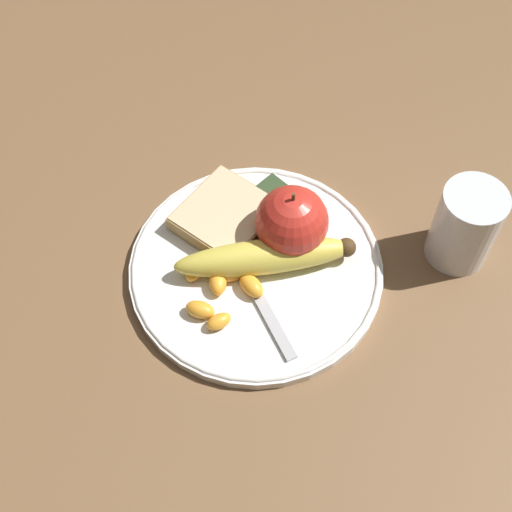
{
  "coord_description": "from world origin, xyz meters",
  "views": [
    {
      "loc": [
        0.29,
        0.29,
        0.67
      ],
      "look_at": [
        0.0,
        0.0,
        0.03
      ],
      "focal_mm": 50.0,
      "sensor_mm": 36.0,
      "label": 1
    }
  ],
  "objects": [
    {
      "name": "apple",
      "position": [
        -0.05,
        0.01,
        0.05
      ],
      "size": [
        0.08,
        0.08,
        0.09
      ],
      "color": "red",
      "rests_on": "plate"
    },
    {
      "name": "orange_segment_5",
      "position": [
        0.08,
        0.02,
        0.02
      ],
      "size": [
        0.03,
        0.02,
        0.02
      ],
      "color": "#F9A32D",
      "rests_on": "plate"
    },
    {
      "name": "bread_slice",
      "position": [
        -0.02,
        -0.06,
        0.02
      ],
      "size": [
        0.11,
        0.1,
        0.02
      ],
      "color": "#AB8751",
      "rests_on": "plate"
    },
    {
      "name": "orange_segment_3",
      "position": [
        0.05,
        -0.01,
        0.02
      ],
      "size": [
        0.04,
        0.04,
        0.02
      ],
      "color": "#F9A32D",
      "rests_on": "plate"
    },
    {
      "name": "plate",
      "position": [
        0.0,
        0.0,
        0.01
      ],
      "size": [
        0.28,
        0.28,
        0.01
      ],
      "color": "white",
      "rests_on": "ground_plane"
    },
    {
      "name": "banana",
      "position": [
        -0.01,
        0.01,
        0.03
      ],
      "size": [
        0.17,
        0.15,
        0.04
      ],
      "color": "#E0CC4C",
      "rests_on": "plate"
    },
    {
      "name": "juice_glass",
      "position": [
        -0.18,
        0.14,
        0.05
      ],
      "size": [
        0.07,
        0.07,
        0.1
      ],
      "color": "silver",
      "rests_on": "ground_plane"
    },
    {
      "name": "orange_segment_6",
      "position": [
        0.03,
        -0.01,
        0.02
      ],
      "size": [
        0.03,
        0.03,
        0.02
      ],
      "color": "#F9A32D",
      "rests_on": "plate"
    },
    {
      "name": "orange_segment_4",
      "position": [
        0.04,
        -0.04,
        0.02
      ],
      "size": [
        0.03,
        0.02,
        0.02
      ],
      "color": "#F9A32D",
      "rests_on": "plate"
    },
    {
      "name": "orange_segment_0",
      "position": [
        0.02,
        0.02,
        0.02
      ],
      "size": [
        0.02,
        0.03,
        0.02
      ],
      "color": "#F9A32D",
      "rests_on": "plate"
    },
    {
      "name": "orange_segment_1",
      "position": [
        0.05,
        -0.04,
        0.02
      ],
      "size": [
        0.03,
        0.02,
        0.02
      ],
      "color": "#F9A32D",
      "rests_on": "plate"
    },
    {
      "name": "orange_segment_2",
      "position": [
        0.08,
        -0.0,
        0.02
      ],
      "size": [
        0.03,
        0.04,
        0.02
      ],
      "color": "#F9A32D",
      "rests_on": "plate"
    },
    {
      "name": "ground_plane",
      "position": [
        0.0,
        0.0,
        0.0
      ],
      "size": [
        3.0,
        3.0,
        0.0
      ],
      "primitive_type": "plane",
      "color": "brown"
    },
    {
      "name": "jam_packet",
      "position": [
        -0.07,
        -0.05,
        0.02
      ],
      "size": [
        0.04,
        0.03,
        0.02
      ],
      "color": "silver",
      "rests_on": "plate"
    },
    {
      "name": "fork",
      "position": [
        0.02,
        0.01,
        0.01
      ],
      "size": [
        0.08,
        0.17,
        0.0
      ],
      "rotation": [
        0.0,
        0.0,
        10.65
      ],
      "color": "#B2B2B7",
      "rests_on": "plate"
    }
  ]
}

